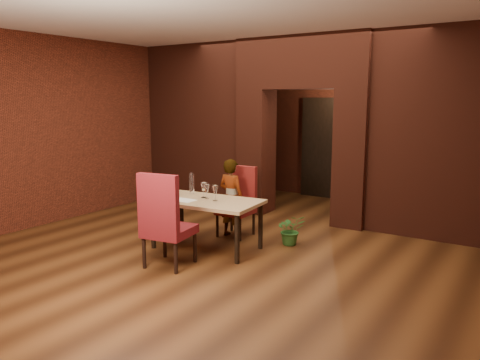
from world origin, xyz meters
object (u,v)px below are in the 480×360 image
object	(u,v)px
dining_table	(207,224)
water_bottle	(192,183)
wine_glass_b	(207,192)
wine_bucket	(171,190)
wine_glass_c	(215,193)
chair_far	(236,202)
potted_plant	(291,230)
wine_glass_a	(204,190)
person_seated	(231,198)
chair_near	(169,219)

from	to	relation	value
dining_table	water_bottle	distance (m)	0.71
wine_glass_b	wine_bucket	world-z (taller)	same
dining_table	wine_bucket	distance (m)	0.72
wine_glass_c	wine_bucket	world-z (taller)	wine_glass_c
dining_table	wine_glass_c	size ratio (longest dim) A/B	6.93
wine_glass_b	chair_far	bearing A→B (deg)	87.73
wine_bucket	potted_plant	xyz separation A→B (m)	(1.46, 0.98, -0.59)
wine_glass_c	potted_plant	distance (m)	1.28
wine_glass_a	wine_glass_b	size ratio (longest dim) A/B	1.05
dining_table	wine_glass_a	world-z (taller)	wine_glass_a
person_seated	water_bottle	size ratio (longest dim) A/B	3.74
dining_table	chair_far	world-z (taller)	chair_far
chair_far	wine_bucket	size ratio (longest dim) A/B	5.16
dining_table	wine_glass_a	xyz separation A→B (m)	(-0.12, 0.10, 0.47)
wine_glass_a	chair_far	bearing A→B (deg)	79.90
chair_near	wine_glass_a	xyz separation A→B (m)	(-0.14, 0.91, 0.21)
wine_glass_c	potted_plant	world-z (taller)	wine_glass_c
person_seated	potted_plant	bearing A→B (deg)	-166.92
dining_table	chair_far	size ratio (longest dim) A/B	1.41
person_seated	wine_glass_c	xyz separation A→B (m)	(0.19, -0.67, 0.21)
chair_far	wine_glass_a	bearing A→B (deg)	-101.77
chair_far	wine_glass_c	world-z (taller)	chair_far
dining_table	wine_glass_b	xyz separation A→B (m)	(-0.03, 0.05, 0.46)
wine_bucket	potted_plant	distance (m)	1.86
chair_far	person_seated	distance (m)	0.10
wine_bucket	chair_near	bearing A→B (deg)	-50.21
wine_glass_c	water_bottle	distance (m)	0.61
dining_table	person_seated	bearing A→B (deg)	88.09
chair_far	dining_table	bearing A→B (deg)	-91.51
dining_table	chair_near	bearing A→B (deg)	-93.58
wine_glass_b	person_seated	bearing A→B (deg)	90.83
person_seated	wine_glass_c	bearing A→B (deg)	110.82
wine_bucket	dining_table	bearing A→B (deg)	16.74
chair_near	wine_glass_c	distance (m)	0.87
person_seated	potted_plant	xyz separation A→B (m)	(0.97, 0.13, -0.39)
wine_glass_b	wine_bucket	xyz separation A→B (m)	(-0.50, -0.21, 0.00)
person_seated	wine_glass_a	world-z (taller)	person_seated
chair_near	dining_table	bearing A→B (deg)	-97.34
potted_plant	person_seated	bearing A→B (deg)	-172.31
person_seated	water_bottle	xyz separation A→B (m)	(-0.39, -0.48, 0.27)
dining_table	wine_glass_b	distance (m)	0.47
person_seated	wine_glass_b	distance (m)	0.67
potted_plant	chair_far	bearing A→B (deg)	-176.05
wine_glass_a	wine_glass_c	xyz separation A→B (m)	(0.27, -0.08, -0.00)
wine_glass_c	dining_table	bearing A→B (deg)	-174.86
chair_near	wine_glass_c	world-z (taller)	chair_near
wine_bucket	potted_plant	bearing A→B (deg)	33.75
wine_glass_a	water_bottle	world-z (taller)	water_bottle
chair_near	wine_bucket	size ratio (longest dim) A/B	5.84
wine_glass_c	water_bottle	xyz separation A→B (m)	(-0.58, 0.20, 0.05)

